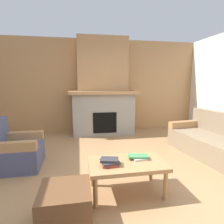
# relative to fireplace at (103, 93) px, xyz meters

# --- Properties ---
(ground) EXTENTS (9.00, 9.00, 0.00)m
(ground) POSITION_rel_fireplace_xyz_m (0.00, -2.62, -1.16)
(ground) COLOR #9E754C
(wall_back_wood_panel) EXTENTS (6.00, 0.12, 2.70)m
(wall_back_wood_panel) POSITION_rel_fireplace_xyz_m (0.00, 0.38, 0.19)
(wall_back_wood_panel) COLOR #A87A4C
(wall_back_wood_panel) RESTS_ON ground
(fireplace) EXTENTS (1.90, 0.82, 2.70)m
(fireplace) POSITION_rel_fireplace_xyz_m (0.00, 0.00, 0.00)
(fireplace) COLOR gray
(fireplace) RESTS_ON ground
(couch) EXTENTS (1.04, 1.88, 0.85)m
(couch) POSITION_rel_fireplace_xyz_m (1.96, -2.13, -0.88)
(couch) COLOR #847056
(couch) RESTS_ON ground
(armchair) EXTENTS (0.77, 0.77, 0.85)m
(armchair) POSITION_rel_fireplace_xyz_m (-1.79, -1.98, -0.87)
(armchair) COLOR #474C6B
(armchair) RESTS_ON ground
(coffee_table) EXTENTS (1.00, 0.60, 0.43)m
(coffee_table) POSITION_rel_fireplace_xyz_m (-0.08, -3.04, -0.79)
(coffee_table) COLOR #A87A4C
(coffee_table) RESTS_ON ground
(ottoman) EXTENTS (0.52, 0.52, 0.40)m
(ottoman) POSITION_rel_fireplace_xyz_m (-0.85, -3.48, -0.96)
(ottoman) COLOR brown
(ottoman) RESTS_ON ground
(book_stack_near_edge) EXTENTS (0.26, 0.24, 0.08)m
(book_stack_near_edge) POSITION_rel_fireplace_xyz_m (-0.32, -3.08, -0.69)
(book_stack_near_edge) COLOR #B23833
(book_stack_near_edge) RESTS_ON coffee_table
(book_stack_center) EXTENTS (0.29, 0.19, 0.05)m
(book_stack_center) POSITION_rel_fireplace_xyz_m (0.11, -2.97, -0.71)
(book_stack_center) COLOR beige
(book_stack_center) RESTS_ON coffee_table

